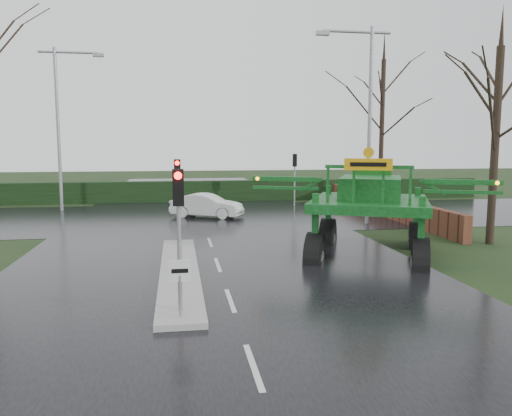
{
  "coord_description": "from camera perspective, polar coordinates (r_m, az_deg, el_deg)",
  "views": [
    {
      "loc": [
        -1.33,
        -12.64,
        4.06
      ],
      "look_at": [
        1.26,
        3.62,
        2.0
      ],
      "focal_mm": 35.0,
      "sensor_mm": 36.0,
      "label": 1
    }
  ],
  "objects": [
    {
      "name": "keep_left_sign",
      "position": [
        11.54,
        -8.68,
        -8.03
      ],
      "size": [
        0.5,
        0.07,
        1.35
      ],
      "color": "gray",
      "rests_on": "ground"
    },
    {
      "name": "hedge_row",
      "position": [
        36.82,
        -6.95,
        1.92
      ],
      "size": [
        44.0,
        0.9,
        1.5
      ],
      "primitive_type": "cube",
      "color": "black",
      "rests_on": "ground"
    },
    {
      "name": "traffic_signal_near",
      "position": [
        11.73,
        -8.84,
        -0.15
      ],
      "size": [
        0.26,
        0.33,
        3.52
      ],
      "color": "gray",
      "rests_on": "ground"
    },
    {
      "name": "traffic_signal_mid",
      "position": [
        20.19,
        -8.96,
        2.87
      ],
      "size": [
        0.26,
        0.33,
        3.52
      ],
      "color": "gray",
      "rests_on": "ground"
    },
    {
      "name": "white_sedan",
      "position": [
        28.5,
        -5.63,
        -1.1
      ],
      "size": [
        4.29,
        2.96,
        1.34
      ],
      "primitive_type": "imported",
      "rotation": [
        0.0,
        0.0,
        1.15
      ],
      "color": "silver",
      "rests_on": "ground"
    },
    {
      "name": "median_island",
      "position": [
        16.14,
        -8.74,
        -7.21
      ],
      "size": [
        1.2,
        10.0,
        0.16
      ],
      "primitive_type": "cube",
      "color": "gray",
      "rests_on": "ground"
    },
    {
      "name": "tree_right_near",
      "position": [
        22.66,
        25.81,
        9.3
      ],
      "size": [
        5.6,
        5.6,
        9.64
      ],
      "color": "black",
      "rests_on": "ground"
    },
    {
      "name": "brick_wall",
      "position": [
        31.18,
        13.3,
        0.56
      ],
      "size": [
        0.4,
        20.0,
        1.2
      ],
      "primitive_type": "cube",
      "color": "#592D1E",
      "rests_on": "ground"
    },
    {
      "name": "street_light_right",
      "position": [
        26.49,
        12.28,
        11.15
      ],
      "size": [
        3.85,
        0.3,
        10.0
      ],
      "color": "gray",
      "rests_on": "ground"
    },
    {
      "name": "road_cross",
      "position": [
        28.96,
        -6.34,
        -0.96
      ],
      "size": [
        80.0,
        12.0,
        0.02
      ],
      "primitive_type": "cube",
      "color": "black",
      "rests_on": "ground"
    },
    {
      "name": "traffic_signal_far",
      "position": [
        33.61,
        4.44,
        4.6
      ],
      "size": [
        0.26,
        0.33,
        3.52
      ],
      "rotation": [
        0.0,
        0.0,
        3.14
      ],
      "color": "gray",
      "rests_on": "ground"
    },
    {
      "name": "ground",
      "position": [
        13.34,
        -2.96,
        -10.59
      ],
      "size": [
        140.0,
        140.0,
        0.0
      ],
      "primitive_type": "plane",
      "color": "black",
      "rests_on": "ground"
    },
    {
      "name": "tree_right_far",
      "position": [
        36.65,
        14.24,
        10.72
      ],
      "size": [
        7.0,
        7.0,
        12.05
      ],
      "color": "black",
      "rests_on": "ground"
    },
    {
      "name": "crop_sprayer",
      "position": [
        17.92,
        6.95,
        1.67
      ],
      "size": [
        8.22,
        6.79,
        5.01
      ],
      "rotation": [
        0.0,
        0.0,
        -0.43
      ],
      "color": "black",
      "rests_on": "ground"
    },
    {
      "name": "road_main",
      "position": [
        23.04,
        -5.61,
        -3.04
      ],
      "size": [
        14.0,
        80.0,
        0.02
      ],
      "primitive_type": "cube",
      "color": "black",
      "rests_on": "ground"
    },
    {
      "name": "street_light_left_far",
      "position": [
        33.41,
        -21.23,
        9.96
      ],
      "size": [
        3.85,
        0.3,
        10.0
      ],
      "color": "gray",
      "rests_on": "ground"
    }
  ]
}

